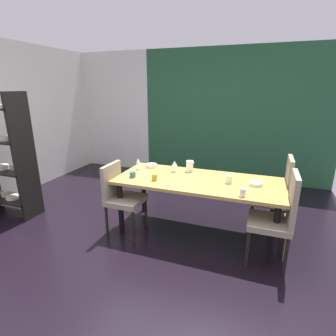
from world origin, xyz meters
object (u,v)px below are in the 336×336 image
object	(u,v)px
dining_table	(198,185)
cup_corner	(229,179)
cup_rear	(133,175)
cup_center	(154,177)
chair_right_far	(277,193)
serving_bowl_near_window	(151,166)
cup_south	(243,192)
display_shelf	(2,156)
chair_right_near	(279,215)
wine_glass_east	(138,161)
pitcher_north	(190,166)
chair_left_near	(121,194)
serving_bowl_west	(256,184)
wine_glass_left	(175,164)

from	to	relation	value
dining_table	cup_corner	xyz separation A→B (m)	(0.38, 0.00, 0.13)
cup_rear	cup_corner	size ratio (longest dim) A/B	0.80
cup_center	chair_right_far	bearing A→B (deg)	20.56
serving_bowl_near_window	cup_south	bearing A→B (deg)	-25.79
display_shelf	cup_south	size ratio (longest dim) A/B	19.73
chair_right_far	cup_corner	size ratio (longest dim) A/B	10.59
dining_table	cup_south	bearing A→B (deg)	-32.19
cup_center	chair_right_near	bearing A→B (deg)	-4.14
display_shelf	wine_glass_east	distance (m)	2.03
cup_rear	cup_center	world-z (taller)	cup_center
serving_bowl_near_window	dining_table	bearing A→B (deg)	-20.57
dining_table	display_shelf	xyz separation A→B (m)	(-2.87, -0.41, 0.24)
cup_rear	wine_glass_east	bearing A→B (deg)	103.88
pitcher_north	chair_right_far	bearing A→B (deg)	2.13
cup_south	pitcher_north	world-z (taller)	pitcher_north
chair_left_near	wine_glass_east	size ratio (longest dim) A/B	5.56
cup_center	display_shelf	bearing A→B (deg)	-175.55
dining_table	chair_right_near	xyz separation A→B (m)	(0.96, -0.33, -0.09)
serving_bowl_west	cup_center	world-z (taller)	cup_center
serving_bowl_west	cup_rear	world-z (taller)	cup_rear
chair_right_near	chair_right_far	bearing A→B (deg)	0.00
cup_rear	cup_south	distance (m)	1.41
display_shelf	wine_glass_east	size ratio (longest dim) A/B	10.76
display_shelf	chair_left_near	bearing A→B (deg)	2.30
wine_glass_left	dining_table	bearing A→B (deg)	-27.56
serving_bowl_near_window	cup_rear	bearing A→B (deg)	-95.72
chair_right_far	cup_corner	world-z (taller)	chair_right_far
chair_left_near	chair_right_far	bearing A→B (deg)	109.02
chair_right_far	display_shelf	xyz separation A→B (m)	(-3.83, -0.74, 0.33)
display_shelf	wine_glass_east	bearing A→B (deg)	15.28
chair_right_far	chair_right_near	world-z (taller)	same
serving_bowl_west	cup_rear	bearing A→B (deg)	-170.84
wine_glass_east	chair_left_near	bearing A→B (deg)	-94.87
serving_bowl_near_window	cup_corner	distance (m)	1.19
chair_left_near	chair_right_near	xyz separation A→B (m)	(1.91, -0.00, 0.04)
serving_bowl_near_window	cup_rear	world-z (taller)	cup_rear
chair_right_near	display_shelf	distance (m)	3.85
cup_center	cup_south	world-z (taller)	cup_south
wine_glass_left	pitcher_north	xyz separation A→B (m)	(0.20, 0.08, -0.04)
cup_corner	chair_right_near	bearing A→B (deg)	-29.92
chair_right_near	wine_glass_east	bearing A→B (deg)	76.24
cup_center	serving_bowl_near_window	bearing A→B (deg)	117.30
chair_right_near	wine_glass_left	world-z (taller)	chair_right_near
chair_right_far	pitcher_north	size ratio (longest dim) A/B	6.83
display_shelf	cup_south	distance (m)	3.45
serving_bowl_near_window	wine_glass_left	bearing A→B (deg)	-12.80
cup_rear	pitcher_north	distance (m)	0.81
chair_right_near	cup_south	size ratio (longest dim) A/B	11.38
cup_rear	wine_glass_left	bearing A→B (deg)	43.37
cup_corner	pitcher_north	size ratio (longest dim) A/B	0.64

